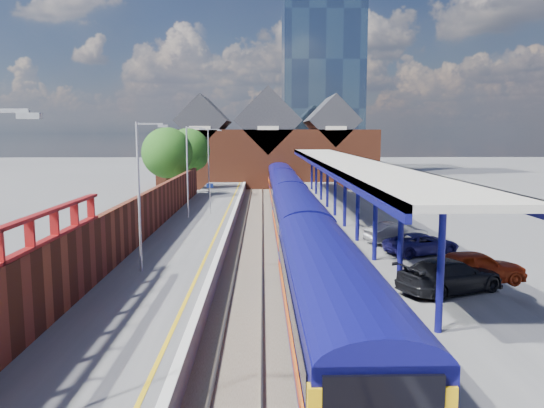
{
  "coord_description": "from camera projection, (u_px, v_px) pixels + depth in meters",
  "views": [
    {
      "loc": [
        -0.74,
        -18.56,
        7.45
      ],
      "look_at": [
        -0.09,
        17.93,
        2.6
      ],
      "focal_mm": 35.0,
      "sensor_mm": 36.0,
      "label": 1
    }
  ],
  "objects": [
    {
      "name": "lamp_post_d",
      "position": [
        210.0,
        157.0,
        56.28
      ],
      "size": [
        1.48,
        0.18,
        7.0
      ],
      "color": "#A5A8AA",
      "rests_on": "left_platform"
    },
    {
      "name": "relay_cabinet",
      "position": [
        390.0,
        384.0,
        14.82
      ],
      "size": [
        0.98,
        1.09,
        1.0
      ],
      "primitive_type": "cube",
      "rotation": [
        0.0,
        0.0,
        -0.37
      ],
      "color": "#A9ACAE",
      "rests_on": "ground"
    },
    {
      "name": "brick_wall",
      "position": [
        142.0,
        216.0,
        32.34
      ],
      "size": [
        0.35,
        50.0,
        3.86
      ],
      "color": "brown",
      "rests_on": "left_platform"
    },
    {
      "name": "ground",
      "position": [
        271.0,
        215.0,
        49.13
      ],
      "size": [
        240.0,
        240.0,
        0.0
      ],
      "primitive_type": "plane",
      "color": "#5B5B5E",
      "rests_on": "ground"
    },
    {
      "name": "parked_car_blue",
      "position": [
        422.0,
        244.0,
        28.55
      ],
      "size": [
        4.51,
        3.17,
        1.14
      ],
      "primitive_type": "imported",
      "rotation": [
        0.0,
        0.0,
        1.91
      ],
      "color": "navy",
      "rests_on": "right_platform"
    },
    {
      "name": "parked_car_dark",
      "position": [
        450.0,
        275.0,
        21.69
      ],
      "size": [
        5.12,
        3.74,
        1.38
      ],
      "primitive_type": "imported",
      "rotation": [
        0.0,
        0.0,
        2.0
      ],
      "color": "black",
      "rests_on": "right_platform"
    },
    {
      "name": "rails",
      "position": [
        273.0,
        233.0,
        39.2
      ],
      "size": [
        4.51,
        76.0,
        0.14
      ],
      "color": "slate",
      "rests_on": "ground"
    },
    {
      "name": "parked_car_silver",
      "position": [
        396.0,
        233.0,
        31.4
      ],
      "size": [
        3.99,
        2.52,
        1.24
      ],
      "primitive_type": "imported",
      "rotation": [
        0.0,
        0.0,
        1.92
      ],
      "color": "#A7A8AC",
      "rests_on": "right_platform"
    },
    {
      "name": "right_platform",
      "position": [
        354.0,
        228.0,
        39.26
      ],
      "size": [
        6.0,
        76.0,
        1.0
      ],
      "primitive_type": "cube",
      "color": "#565659",
      "rests_on": "ground"
    },
    {
      "name": "tree_far",
      "position": [
        189.0,
        152.0,
        62.04
      ],
      "size": [
        5.2,
        5.2,
        8.1
      ],
      "color": "#382314",
      "rests_on": "ground"
    },
    {
      "name": "yellow_line",
      "position": [
        222.0,
        222.0,
        39.02
      ],
      "size": [
        0.14,
        76.0,
        0.01
      ],
      "primitive_type": "cube",
      "color": "yellow",
      "rests_on": "left_platform"
    },
    {
      "name": "canopy",
      "position": [
        344.0,
        163.0,
        40.55
      ],
      "size": [
        4.5,
        52.0,
        4.48
      ],
      "color": "navy",
      "rests_on": "right_platform"
    },
    {
      "name": "parked_car_red",
      "position": [
        476.0,
        267.0,
        22.96
      ],
      "size": [
        4.5,
        2.4,
        1.46
      ],
      "primitive_type": "imported",
      "rotation": [
        0.0,
        0.0,
        1.74
      ],
      "color": "#99270C",
      "rests_on": "right_platform"
    },
    {
      "name": "platform_sign",
      "position": [
        210.0,
        193.0,
        42.74
      ],
      "size": [
        0.55,
        0.08,
        2.5
      ],
      "color": "#A5A8AA",
      "rests_on": "left_platform"
    },
    {
      "name": "station_building",
      "position": [
        268.0,
        148.0,
        76.16
      ],
      "size": [
        30.0,
        12.12,
        13.78
      ],
      "color": "brown",
      "rests_on": "ground"
    },
    {
      "name": "tree_near",
      "position": [
        169.0,
        154.0,
        54.09
      ],
      "size": [
        5.2,
        5.2,
        8.1
      ],
      "color": "#382314",
      "rests_on": "ground"
    },
    {
      "name": "coping_left",
      "position": [
        230.0,
        222.0,
        39.02
      ],
      "size": [
        0.3,
        76.0,
        0.05
      ],
      "primitive_type": "cube",
      "color": "silver",
      "rests_on": "left_platform"
    },
    {
      "name": "left_platform",
      "position": [
        198.0,
        229.0,
        39.05
      ],
      "size": [
        5.0,
        76.0,
        1.0
      ],
      "primitive_type": "cube",
      "color": "#565659",
      "rests_on": "ground"
    },
    {
      "name": "glass_tower",
      "position": [
        321.0,
        63.0,
        96.19
      ],
      "size": [
        14.2,
        14.2,
        40.3
      ],
      "color": "#475C7B",
      "rests_on": "ground"
    },
    {
      "name": "lamp_post_c",
      "position": [
        189.0,
        166.0,
        40.43
      ],
      "size": [
        1.48,
        0.18,
        7.0
      ],
      "color": "#A5A8AA",
      "rests_on": "left_platform"
    },
    {
      "name": "train",
      "position": [
        291.0,
        201.0,
        42.48
      ],
      "size": [
        2.91,
        65.92,
        3.45
      ],
      "color": "#0E0D5C",
      "rests_on": "ground"
    },
    {
      "name": "coping_right",
      "position": [
        315.0,
        221.0,
        39.14
      ],
      "size": [
        0.3,
        76.0,
        0.05
      ],
      "primitive_type": "cube",
      "color": "silver",
      "rests_on": "right_platform"
    },
    {
      "name": "lamp_post_b",
      "position": [
        142.0,
        187.0,
        24.57
      ],
      "size": [
        1.48,
        0.18,
        7.0
      ],
      "color": "#A5A8AA",
      "rests_on": "left_platform"
    },
    {
      "name": "ballast_bed",
      "position": [
        273.0,
        235.0,
        39.21
      ],
      "size": [
        6.0,
        76.0,
        0.06
      ],
      "primitive_type": "cube",
      "color": "#473D33",
      "rests_on": "ground"
    }
  ]
}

